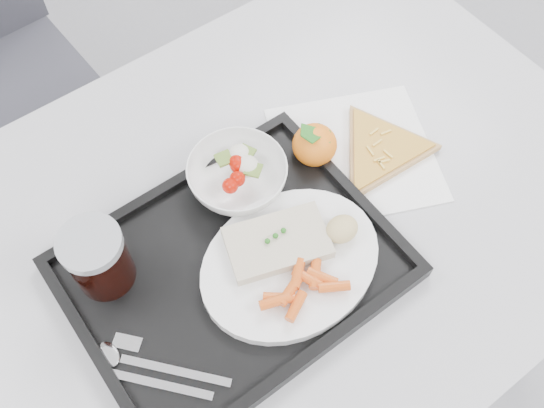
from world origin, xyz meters
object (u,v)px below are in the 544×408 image
object	(u,v)px
cola_glass	(98,258)
dinner_plate	(290,263)
table	(253,245)
tray	(233,269)
tangerine	(315,145)
salad_bowl	(237,176)
pizza_slice	(381,150)

from	to	relation	value
cola_glass	dinner_plate	bearing A→B (deg)	-33.21
table	tray	size ratio (longest dim) A/B	2.67
tray	tangerine	xyz separation A→B (m)	(0.22, 0.09, 0.03)
tray	salad_bowl	bearing A→B (deg)	51.84
pizza_slice	salad_bowl	bearing A→B (deg)	160.08
table	salad_bowl	distance (m)	0.13
dinner_plate	tangerine	xyz separation A→B (m)	(0.15, 0.13, 0.01)
table	tray	xyz separation A→B (m)	(-0.07, -0.05, 0.08)
table	cola_glass	size ratio (longest dim) A/B	11.11
tray	tangerine	world-z (taller)	tangerine
cola_glass	pizza_slice	world-z (taller)	cola_glass
table	cola_glass	distance (m)	0.26
dinner_plate	pizza_slice	size ratio (longest dim) A/B	0.93
tangerine	dinner_plate	bearing A→B (deg)	-138.22
tray	dinner_plate	size ratio (longest dim) A/B	1.67
tangerine	tray	bearing A→B (deg)	-158.10
tray	dinner_plate	xyz separation A→B (m)	(0.07, -0.05, 0.02)
cola_glass	table	bearing A→B (deg)	-12.89
salad_bowl	tangerine	bearing A→B (deg)	-9.85
table	tangerine	size ratio (longest dim) A/B	12.87
tray	cola_glass	distance (m)	0.19
cola_glass	tangerine	xyz separation A→B (m)	(0.37, -0.01, -0.04)
salad_bowl	cola_glass	bearing A→B (deg)	-176.25
tray	dinner_plate	distance (m)	0.08
salad_bowl	cola_glass	xyz separation A→B (m)	(-0.24, -0.02, 0.03)
table	salad_bowl	size ratio (longest dim) A/B	7.89
table	tangerine	distance (m)	0.19
cola_glass	salad_bowl	bearing A→B (deg)	3.75
tray	salad_bowl	size ratio (longest dim) A/B	2.96
tray	cola_glass	world-z (taller)	cola_glass
tangerine	pizza_slice	size ratio (longest dim) A/B	0.32
tangerine	salad_bowl	bearing A→B (deg)	170.15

